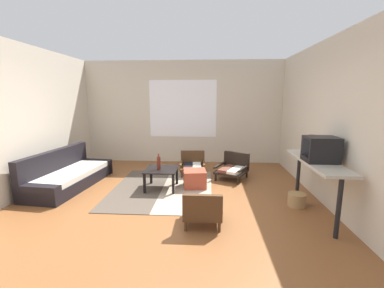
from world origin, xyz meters
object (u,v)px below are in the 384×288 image
object	(u,v)px
armchair_striped_foreground	(203,209)
wicker_basket	(297,200)
ottoman_orange	(195,179)
clay_vase	(312,149)
console_shelf	(317,166)
crt_television	(321,149)
glass_bottle	(159,163)
armchair_by_window	(193,164)
armchair_corner	(233,167)
coffee_table	(161,172)
couch	(68,176)

from	to	relation	value
armchair_striped_foreground	wicker_basket	xyz separation A→B (m)	(1.52, 0.75, -0.13)
ottoman_orange	clay_vase	size ratio (longest dim) A/B	1.25
ottoman_orange	console_shelf	bearing A→B (deg)	-28.48
armchair_striped_foreground	console_shelf	size ratio (longest dim) A/B	0.34
crt_television	glass_bottle	bearing A→B (deg)	159.75
console_shelf	crt_television	xyz separation A→B (m)	(-0.00, -0.08, 0.27)
armchair_by_window	armchair_corner	distance (m)	0.92
armchair_striped_foreground	console_shelf	world-z (taller)	console_shelf
coffee_table	console_shelf	size ratio (longest dim) A/B	0.40
crt_television	armchair_by_window	bearing A→B (deg)	135.21
armchair_by_window	console_shelf	xyz separation A→B (m)	(1.97, -1.87, 0.49)
couch	wicker_basket	world-z (taller)	couch
crt_television	wicker_basket	bearing A→B (deg)	117.90
couch	coffee_table	world-z (taller)	couch
armchair_striped_foreground	console_shelf	xyz separation A→B (m)	(1.69, 0.51, 0.50)
couch	armchair_striped_foreground	bearing A→B (deg)	-27.96
coffee_table	armchair_striped_foreground	xyz separation A→B (m)	(0.83, -1.41, -0.09)
armchair_corner	armchair_by_window	bearing A→B (deg)	166.29
console_shelf	wicker_basket	distance (m)	0.70
armchair_corner	clay_vase	distance (m)	1.91
armchair_striped_foreground	crt_television	xyz separation A→B (m)	(1.69, 0.43, 0.77)
couch	glass_bottle	size ratio (longest dim) A/B	6.68
coffee_table	ottoman_orange	distance (m)	0.67
couch	glass_bottle	xyz separation A→B (m)	(1.85, -0.07, 0.31)
ottoman_orange	clay_vase	xyz separation A→B (m)	(1.88, -0.78, 0.78)
couch	armchair_corner	size ratio (longest dim) A/B	2.46
clay_vase	armchair_striped_foreground	bearing A→B (deg)	-155.89
coffee_table	armchair_by_window	bearing A→B (deg)	60.80
couch	console_shelf	world-z (taller)	console_shelf
armchair_corner	wicker_basket	xyz separation A→B (m)	(0.91, -1.42, -0.14)
ottoman_orange	glass_bottle	size ratio (longest dim) A/B	1.41
console_shelf	crt_television	size ratio (longest dim) A/B	3.57
armchair_by_window	wicker_basket	world-z (taller)	armchair_by_window
armchair_striped_foreground	armchair_corner	xyz separation A→B (m)	(0.61, 2.17, 0.00)
armchair_by_window	clay_vase	distance (m)	2.66
armchair_striped_foreground	armchair_corner	size ratio (longest dim) A/B	0.64
armchair_corner	console_shelf	world-z (taller)	console_shelf
armchair_by_window	couch	bearing A→B (deg)	-158.78
glass_bottle	ottoman_orange	bearing A→B (deg)	13.48
coffee_table	ottoman_orange	size ratio (longest dim) A/B	1.47
coffee_table	wicker_basket	bearing A→B (deg)	-15.90
armchair_striped_foreground	glass_bottle	bearing A→B (deg)	122.30
armchair_by_window	console_shelf	world-z (taller)	console_shelf
glass_bottle	wicker_basket	bearing A→B (deg)	-14.73
crt_television	armchair_striped_foreground	bearing A→B (deg)	-165.66
armchair_corner	console_shelf	bearing A→B (deg)	-56.97
couch	armchair_striped_foreground	distance (m)	3.08
clay_vase	couch	bearing A→B (deg)	171.14
glass_bottle	crt_television	bearing A→B (deg)	-20.25
armchair_by_window	armchair_striped_foreground	bearing A→B (deg)	-83.19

